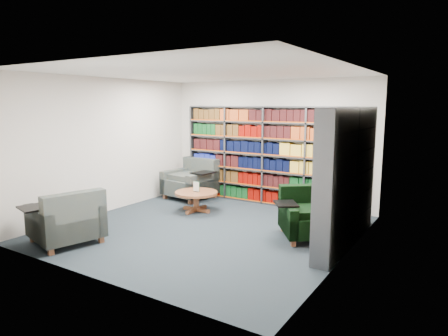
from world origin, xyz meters
The scene contains 7 objects.
room_shell centered at (0.00, 0.00, 1.40)m, with size 5.02×5.02×2.82m.
bookshelf_back centered at (0.00, 2.34, 1.10)m, with size 4.00×0.28×2.20m.
bookshelf_right centered at (2.34, 0.60, 1.10)m, with size 0.28×2.50×2.20m.
chair_teal_left centered at (-1.72, 1.90, 0.38)m, with size 1.28×1.15×0.94m.
chair_green_right centered at (1.71, 0.62, 0.34)m, with size 1.30×1.30×0.85m.
chair_teal_front centered at (-1.47, -1.83, 0.36)m, with size 1.21×1.29×0.90m.
coffee_table centered at (-0.88, 0.90, 0.34)m, with size 0.90×0.90×0.63m.
Camera 1 is at (4.01, -5.77, 2.26)m, focal length 32.00 mm.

